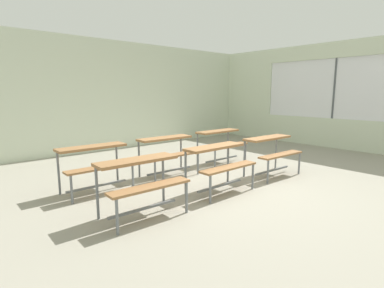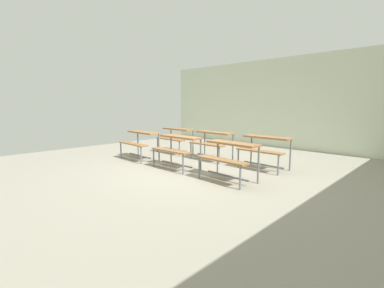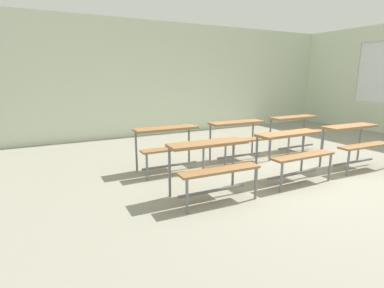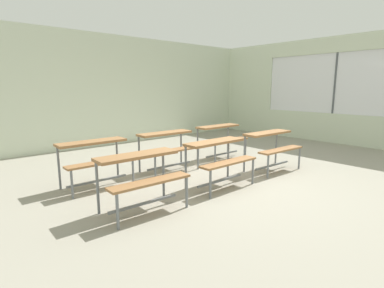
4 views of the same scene
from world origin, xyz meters
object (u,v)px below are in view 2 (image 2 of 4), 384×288
(desk_bench_r1c2, at_px, (265,145))
(desk_bench_r1c1, at_px, (212,139))
(desk_bench_r0c1, at_px, (177,144))
(desk_bench_r1c0, at_px, (175,134))
(desk_bench_r0c2, at_px, (229,152))
(desk_bench_r0c0, at_px, (140,138))

(desk_bench_r1c2, bearing_deg, desk_bench_r1c1, -178.34)
(desk_bench_r0c1, relative_size, desk_bench_r1c0, 1.00)
(desk_bench_r0c2, bearing_deg, desk_bench_r1c0, 158.56)
(desk_bench_r0c1, height_order, desk_bench_r1c1, same)
(desk_bench_r0c0, relative_size, desk_bench_r1c1, 1.00)
(desk_bench_r1c0, height_order, desk_bench_r1c1, same)
(desk_bench_r1c1, distance_m, desk_bench_r1c2, 1.52)
(desk_bench_r1c0, height_order, desk_bench_r1c2, same)
(desk_bench_r1c0, relative_size, desk_bench_r1c1, 0.99)
(desk_bench_r0c2, bearing_deg, desk_bench_r0c1, -177.84)
(desk_bench_r0c1, relative_size, desk_bench_r1c2, 1.00)
(desk_bench_r0c2, distance_m, desk_bench_r1c2, 1.34)
(desk_bench_r0c2, bearing_deg, desk_bench_r1c2, 92.09)
(desk_bench_r0c2, distance_m, desk_bench_r1c1, 2.00)
(desk_bench_r0c2, xyz_separation_m, desk_bench_r1c1, (-1.51, 1.31, 0.00))
(desk_bench_r0c2, xyz_separation_m, desk_bench_r1c2, (0.01, 1.34, 0.00))
(desk_bench_r0c2, relative_size, desk_bench_r1c2, 1.02)
(desk_bench_r0c1, xyz_separation_m, desk_bench_r0c2, (1.47, -0.01, 0.00))
(desk_bench_r0c1, relative_size, desk_bench_r1c1, 0.99)
(desk_bench_r0c2, xyz_separation_m, desk_bench_r1c0, (-2.97, 1.32, 0.00))
(desk_bench_r0c0, height_order, desk_bench_r1c0, same)
(desk_bench_r0c1, bearing_deg, desk_bench_r1c0, 138.85)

